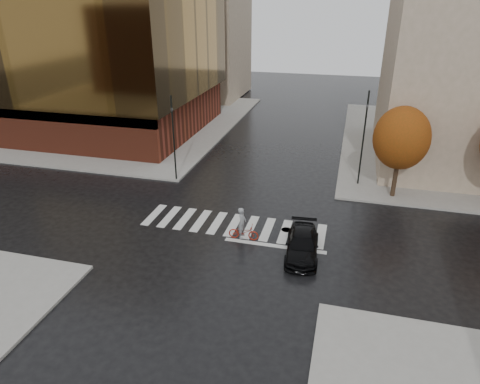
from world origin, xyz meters
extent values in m
plane|color=black|center=(0.00, 0.00, 0.00)|extent=(120.00, 120.00, 0.00)
cube|color=gray|center=(-21.00, 21.00, 0.07)|extent=(30.00, 30.00, 0.15)
cube|color=silver|center=(0.00, 0.50, 0.01)|extent=(12.00, 3.00, 0.01)
cube|color=maroon|center=(-22.00, 18.00, 2.15)|extent=(26.00, 18.00, 4.00)
cube|color=beige|center=(-22.00, 9.20, 3.65)|extent=(26.00, 0.40, 1.00)
cube|color=olive|center=(-22.00, 18.00, 10.15)|extent=(27.00, 19.00, 12.00)
cube|color=gray|center=(-16.00, 37.00, 10.15)|extent=(14.00, 12.00, 20.00)
cylinder|color=black|center=(10.00, 7.40, 1.55)|extent=(0.32, 0.32, 2.80)
ellipsoid|color=#8B360D|center=(10.00, 7.40, 4.47)|extent=(3.80, 3.80, 4.37)
imported|color=black|center=(4.63, -1.80, 0.64)|extent=(2.14, 4.52, 1.27)
imported|color=#A11E0E|center=(1.04, -1.00, 0.48)|extent=(1.83, 0.69, 0.95)
imported|color=gray|center=(0.94, -1.00, 1.09)|extent=(0.48, 0.72, 1.93)
cylinder|color=black|center=(-6.30, 6.30, 3.43)|extent=(0.12, 0.12, 6.57)
imported|color=black|center=(-6.30, 6.30, 5.81)|extent=(0.17, 0.14, 0.82)
cylinder|color=black|center=(7.56, 9.00, 3.70)|extent=(0.12, 0.12, 7.10)
imported|color=black|center=(7.56, 9.00, 6.27)|extent=(0.19, 0.21, 0.89)
cylinder|color=#D0CF0C|center=(-9.45, 10.00, 0.46)|extent=(0.25, 0.25, 0.63)
sphere|color=#D0CF0C|center=(-9.45, 10.00, 0.78)|extent=(0.27, 0.27, 0.27)
cylinder|color=#452A18|center=(3.36, 0.73, 0.01)|extent=(0.80, 0.80, 0.01)
camera|label=1|loc=(6.48, -22.46, 13.28)|focal=32.00mm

